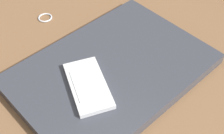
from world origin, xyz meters
TOP-DOWN VIEW (x-y plane):
  - desk_surface at (0.00, 0.00)cm, footprint 120.00×80.00cm
  - laptop_closed at (-3.87, -1.24)cm, footprint 38.30×28.71cm
  - cell_phone_on_laptop at (-10.12, -2.73)cm, footprint 9.31×13.09cm
  - key_ring at (-5.84, 21.46)cm, footprint 3.20×3.20cm

SIDE VIEW (x-z plane):
  - desk_surface at x=0.00cm, z-range 0.00..3.00cm
  - key_ring at x=-5.84cm, z-range 3.00..3.36cm
  - laptop_closed at x=-3.87cm, z-range 3.00..5.19cm
  - cell_phone_on_laptop at x=-10.12cm, z-range 5.15..6.22cm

